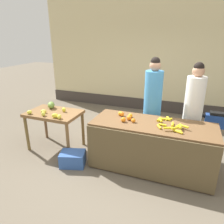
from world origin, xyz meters
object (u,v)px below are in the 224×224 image
parked_motorcycle (224,127)px  produce_crate (73,159)px  vendor_woman_white_shirt (193,111)px  produce_sack (104,129)px  vendor_woman_blue_shirt (152,106)px

parked_motorcycle → produce_crate: (-2.63, -1.87, -0.27)m
vendor_woman_white_shirt → produce_crate: 2.38m
parked_motorcycle → produce_sack: parked_motorcycle is taller
parked_motorcycle → produce_crate: parked_motorcycle is taller
produce_crate → produce_sack: 1.22m
vendor_woman_blue_shirt → parked_motorcycle: (1.44, 0.77, -0.55)m
parked_motorcycle → produce_crate: size_ratio=3.64×
vendor_woman_white_shirt → produce_crate: bearing=-150.0°
produce_crate → produce_sack: size_ratio=0.99×
parked_motorcycle → produce_sack: 2.60m
vendor_woman_blue_shirt → produce_sack: bearing=173.9°
vendor_woman_blue_shirt → vendor_woman_white_shirt: 0.75m
vendor_woman_blue_shirt → produce_sack: vendor_woman_blue_shirt is taller
produce_crate → vendor_woman_white_shirt: bearing=30.0°
vendor_woman_blue_shirt → parked_motorcycle: vendor_woman_blue_shirt is taller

